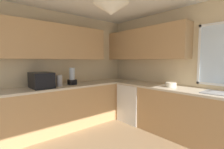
# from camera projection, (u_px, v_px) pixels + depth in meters

# --- Properties ---
(room_shell) EXTENTS (3.95, 3.88, 2.53)m
(room_shell) POSITION_uv_depth(u_px,v_px,m) (107.00, 40.00, 2.98)
(room_shell) COLOR beige
(room_shell) RESTS_ON ground_plane
(counter_run_left) EXTENTS (0.65, 3.49, 0.91)m
(counter_run_left) POSITION_uv_depth(u_px,v_px,m) (61.00, 108.00, 3.33)
(counter_run_left) COLOR tan
(counter_run_left) RESTS_ON ground_plane
(counter_run_back) EXTENTS (3.04, 0.65, 0.91)m
(counter_run_back) POSITION_uv_depth(u_px,v_px,m) (184.00, 113.00, 2.97)
(counter_run_back) COLOR tan
(counter_run_back) RESTS_ON ground_plane
(dishwasher) EXTENTS (0.60, 0.60, 0.86)m
(dishwasher) POSITION_uv_depth(u_px,v_px,m) (135.00, 103.00, 3.83)
(dishwasher) COLOR white
(dishwasher) RESTS_ON ground_plane
(microwave) EXTENTS (0.48, 0.36, 0.29)m
(microwave) POSITION_uv_depth(u_px,v_px,m) (41.00, 80.00, 3.05)
(microwave) COLOR black
(microwave) RESTS_ON counter_run_left
(kettle) EXTENTS (0.12, 0.12, 0.22)m
(kettle) POSITION_uv_depth(u_px,v_px,m) (59.00, 81.00, 3.26)
(kettle) COLOR #B7B7BC
(kettle) RESTS_ON counter_run_left
(bowl) EXTENTS (0.20, 0.20, 0.09)m
(bowl) POSITION_uv_depth(u_px,v_px,m) (171.00, 85.00, 3.14)
(bowl) COLOR beige
(bowl) RESTS_ON counter_run_back
(blender_appliance) EXTENTS (0.15, 0.15, 0.36)m
(blender_appliance) POSITION_uv_depth(u_px,v_px,m) (72.00, 77.00, 3.46)
(blender_appliance) COLOR black
(blender_appliance) RESTS_ON counter_run_left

